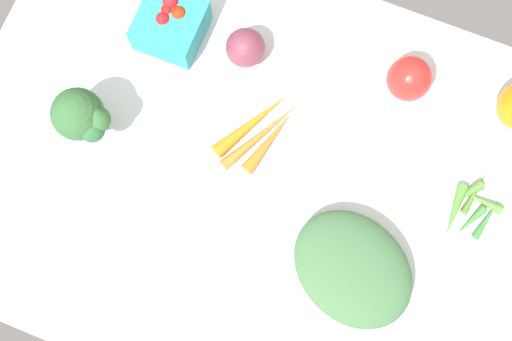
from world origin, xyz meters
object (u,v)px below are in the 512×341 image
object	(u,v)px
berry_basket	(171,24)
leafy_greens_clump	(353,269)
bell_pepper_red	(409,79)
carrot_bunch	(260,132)
red_onion_near_basket	(245,48)
broccoli_head	(82,117)
okra_pile	(469,206)

from	to	relation	value
berry_basket	leafy_greens_clump	distance (cm)	51.73
bell_pepper_red	carrot_bunch	size ratio (longest dim) A/B	0.49
red_onion_near_basket	carrot_bunch	size ratio (longest dim) A/B	0.41
broccoli_head	bell_pepper_red	bearing A→B (deg)	-150.08
berry_basket	broccoli_head	xyz separation A→B (cm)	(5.58, 21.62, 4.16)
broccoli_head	red_onion_near_basket	bearing A→B (deg)	-130.77
bell_pepper_red	okra_pile	xyz separation A→B (cm)	(-16.82, 16.17, -3.28)
broccoli_head	okra_pile	bearing A→B (deg)	-170.29
leafy_greens_clump	okra_pile	world-z (taller)	leafy_greens_clump
red_onion_near_basket	okra_pile	world-z (taller)	red_onion_near_basket
berry_basket	okra_pile	distance (cm)	59.40
berry_basket	bell_pepper_red	world-z (taller)	bell_pepper_red
carrot_bunch	okra_pile	distance (cm)	37.17
carrot_bunch	berry_basket	bearing A→B (deg)	-28.78
okra_pile	leafy_greens_clump	bearing A→B (deg)	49.24
bell_pepper_red	okra_pile	world-z (taller)	bell_pepper_red
leafy_greens_clump	berry_basket	bearing A→B (deg)	-32.49
bell_pepper_red	red_onion_near_basket	bearing A→B (deg)	9.74
carrot_bunch	okra_pile	world-z (taller)	carrot_bunch
bell_pepper_red	carrot_bunch	world-z (taller)	bell_pepper_red
berry_basket	red_onion_near_basket	size ratio (longest dim) A/B	1.58
broccoli_head	leafy_greens_clump	bearing A→B (deg)	172.85
leafy_greens_clump	broccoli_head	xyz separation A→B (cm)	(49.20, -6.17, 4.31)
red_onion_near_basket	broccoli_head	size ratio (longest dim) A/B	0.57
carrot_bunch	bell_pepper_red	bearing A→B (deg)	-139.82
berry_basket	broccoli_head	distance (cm)	22.71
leafy_greens_clump	carrot_bunch	world-z (taller)	leafy_greens_clump
carrot_bunch	broccoli_head	bearing A→B (deg)	20.38
red_onion_near_basket	berry_basket	bearing A→B (deg)	3.01
red_onion_near_basket	okra_pile	bearing A→B (deg)	165.71
berry_basket	red_onion_near_basket	distance (cm)	13.71
leafy_greens_clump	red_onion_near_basket	bearing A→B (deg)	-43.59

